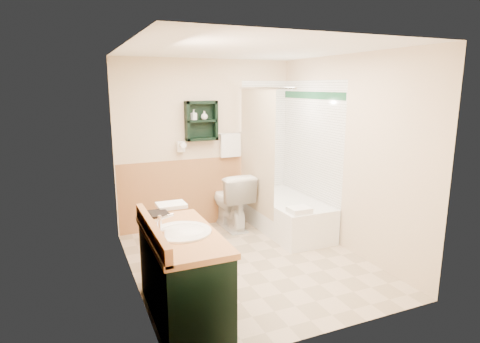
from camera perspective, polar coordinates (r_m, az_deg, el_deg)
name	(u,v)px	position (r m, az deg, el deg)	size (l,w,h in m)	color
floor	(249,262)	(4.81, 1.34, -12.81)	(3.00, 3.00, 0.00)	#C3AB8E
back_wall	(206,144)	(5.84, -4.86, 3.91)	(2.60, 0.04, 2.40)	#FFE7C7
left_wall	(128,172)	(4.08, -15.66, -0.05)	(0.04, 3.00, 2.40)	#FFE7C7
right_wall	(347,154)	(5.13, 14.93, 2.41)	(0.04, 3.00, 2.40)	#FFE7C7
ceiling	(250,47)	(4.39, 1.50, 17.23)	(2.60, 3.00, 0.04)	white
wainscot_left	(135,238)	(4.28, -14.65, -9.20)	(2.98, 2.98, 1.00)	tan
wainscot_back	(208,191)	(5.95, -4.63, -2.82)	(2.58, 2.58, 1.00)	tan
mirror_frame	(141,149)	(3.50, -13.86, 3.09)	(1.30, 1.30, 1.00)	brown
mirror_glass	(142,149)	(3.50, -13.78, 3.09)	(1.20, 1.20, 0.90)	white
tile_right	(310,157)	(5.73, 9.91, 2.10)	(1.50, 1.50, 2.10)	white
tile_back	(270,150)	(6.22, 4.29, 3.02)	(0.95, 0.95, 2.10)	white
tile_accent	(312,95)	(5.65, 10.14, 10.62)	(1.50, 1.50, 0.10)	#154B2C
wall_shelf	(201,121)	(5.66, -5.52, 7.20)	(0.45, 0.15, 0.55)	black
hair_dryer	(181,147)	(5.64, -8.43, 3.53)	(0.10, 0.24, 0.18)	white
towel_bar	(230,133)	(5.88, -1.42, 5.47)	(0.40, 0.06, 0.40)	white
curtain_rod	(263,88)	(5.27, 3.31, 11.78)	(0.03, 0.03, 1.60)	silver
shower_curtain	(257,151)	(5.50, 2.39, 2.91)	(1.05, 1.05, 1.70)	beige
vanity	(183,274)	(3.71, -8.11, -14.24)	(0.59, 1.23, 0.78)	black
bathtub	(286,215)	(5.76, 6.59, -6.13)	(0.71, 1.50, 0.47)	white
toilet	(231,201)	(5.80, -1.31, -4.16)	(0.46, 0.82, 0.81)	white
counter_towel	(171,205)	(4.28, -9.75, -4.74)	(0.30, 0.23, 0.04)	white
vanity_book	(149,204)	(4.01, -12.80, -4.53)	(0.18, 0.02, 0.24)	black
tub_towel	(299,210)	(5.09, 8.43, -5.45)	(0.27, 0.22, 0.07)	white
soap_bottle_a	(194,118)	(5.62, -6.60, 7.63)	(0.06, 0.14, 0.07)	white
soap_bottle_b	(204,116)	(5.67, -5.11, 7.84)	(0.09, 0.12, 0.09)	white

